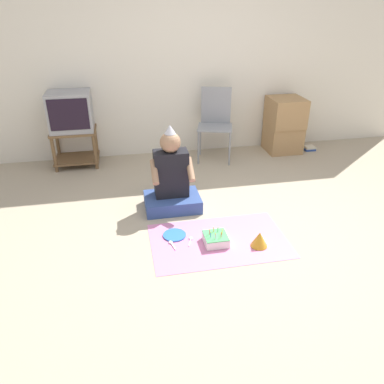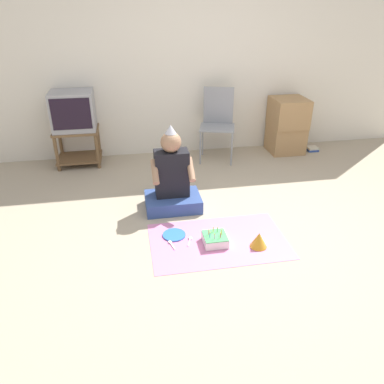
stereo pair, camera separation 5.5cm
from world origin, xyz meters
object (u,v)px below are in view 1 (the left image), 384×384
object	(u,v)px
folding_chair	(215,119)
person_seated	(172,181)
cardboard_box_stack	(284,125)
birthday_cake	(216,239)
book_pile	(309,148)
party_hat_blue	(259,239)
tv	(70,111)
paper_plate	(175,235)

from	to	relation	value
folding_chair	person_seated	world-z (taller)	folding_chair
cardboard_box_stack	birthday_cake	distance (m)	2.61
person_seated	birthday_cake	bearing A→B (deg)	-69.07
book_pile	party_hat_blue	xyz separation A→B (m)	(-1.57, -2.15, 0.05)
folding_chair	cardboard_box_stack	bearing A→B (deg)	3.66
party_hat_blue	tv	bearing A→B (deg)	127.56
book_pile	party_hat_blue	world-z (taller)	party_hat_blue
book_pile	birthday_cake	world-z (taller)	birthday_cake
book_pile	folding_chair	bearing A→B (deg)	-179.56
tv	folding_chair	xyz separation A→B (m)	(1.86, -0.11, -0.17)
cardboard_box_stack	paper_plate	distance (m)	2.69
person_seated	folding_chair	bearing A→B (deg)	58.28
person_seated	paper_plate	size ratio (longest dim) A/B	4.13
person_seated	birthday_cake	xyz separation A→B (m)	(0.29, -0.75, -0.25)
tv	party_hat_blue	world-z (taller)	tv
folding_chair	paper_plate	distance (m)	2.09
tv	cardboard_box_stack	size ratio (longest dim) A/B	0.69
tv	party_hat_blue	distance (m)	2.91
folding_chair	paper_plate	world-z (taller)	folding_chair
tv	cardboard_box_stack	world-z (taller)	tv
book_pile	birthday_cake	bearing A→B (deg)	-133.70
tv	party_hat_blue	bearing A→B (deg)	-52.44
book_pile	person_seated	distance (m)	2.59
cardboard_box_stack	paper_plate	bearing A→B (deg)	-134.80
birthday_cake	book_pile	bearing A→B (deg)	46.30
cardboard_box_stack	person_seated	xyz separation A→B (m)	(-1.82, -1.34, -0.09)
tv	birthday_cake	bearing A→B (deg)	-57.56
book_pile	cardboard_box_stack	bearing A→B (deg)	172.38
folding_chair	birthday_cake	xyz separation A→B (m)	(-0.50, -2.02, -0.50)
tv	person_seated	bearing A→B (deg)	-52.32
party_hat_blue	person_seated	bearing A→B (deg)	127.36
folding_chair	cardboard_box_stack	distance (m)	1.04
cardboard_box_stack	book_pile	bearing A→B (deg)	-7.62
birthday_cake	paper_plate	size ratio (longest dim) A/B	0.97
folding_chair	birthday_cake	world-z (taller)	folding_chair
tv	paper_plate	distance (m)	2.30
birthday_cake	tv	bearing A→B (deg)	122.44
folding_chair	book_pile	world-z (taller)	folding_chair
folding_chair	paper_plate	xyz separation A→B (m)	(-0.85, -1.83, -0.54)
tv	book_pile	world-z (taller)	tv
folding_chair	tv	bearing A→B (deg)	176.62
birthday_cake	party_hat_blue	xyz separation A→B (m)	(0.37, -0.12, 0.03)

